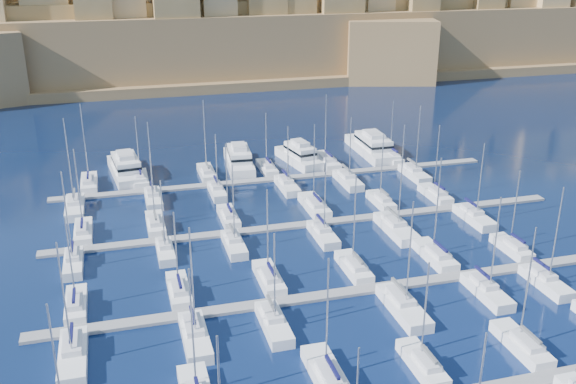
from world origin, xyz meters
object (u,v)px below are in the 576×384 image
object	(u,v)px
motor_yacht_b	(239,159)
motor_yacht_c	(299,155)
sailboat_2	(328,376)
sailboat_4	(522,344)
motor_yacht_a	(126,168)
motor_yacht_d	(372,146)

from	to	relation	value
motor_yacht_b	motor_yacht_c	size ratio (longest dim) A/B	1.09
sailboat_2	sailboat_4	world-z (taller)	sailboat_4
sailboat_2	motor_yacht_a	distance (m)	72.07
sailboat_4	motor_yacht_d	size ratio (longest dim) A/B	0.80
motor_yacht_a	motor_yacht_c	bearing A→B (deg)	-2.23
motor_yacht_b	motor_yacht_d	bearing A→B (deg)	2.69
sailboat_4	motor_yacht_d	distance (m)	72.18
sailboat_4	motor_yacht_b	world-z (taller)	sailboat_4
sailboat_2	motor_yacht_c	world-z (taller)	sailboat_2
sailboat_2	motor_yacht_a	size ratio (longest dim) A/B	0.81
sailboat_4	motor_yacht_b	xyz separation A→B (m)	(-17.59, 69.83, 0.98)
motor_yacht_a	motor_yacht_d	world-z (taller)	same
sailboat_2	sailboat_4	xyz separation A→B (m)	(22.43, -0.45, 0.00)
motor_yacht_c	motor_yacht_a	bearing A→B (deg)	177.77
motor_yacht_d	sailboat_2	bearing A→B (deg)	-115.76
motor_yacht_a	motor_yacht_b	bearing A→B (deg)	-1.52
sailboat_2	motor_yacht_a	xyz separation A→B (m)	(-17.24, 69.97, 0.98)
motor_yacht_a	motor_yacht_b	xyz separation A→B (m)	(22.08, -0.58, -0.00)
motor_yacht_c	sailboat_2	bearing A→B (deg)	-104.08
motor_yacht_a	motor_yacht_c	size ratio (longest dim) A/B	1.18
sailboat_4	motor_yacht_d	bearing A→B (deg)	80.65
sailboat_2	motor_yacht_c	distance (m)	70.76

